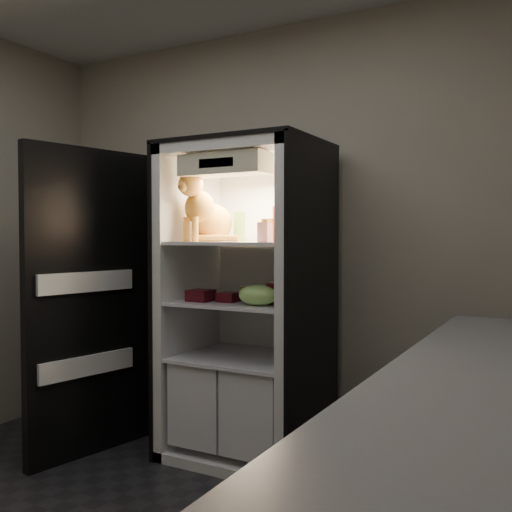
{
  "coord_description": "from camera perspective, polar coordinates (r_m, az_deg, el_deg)",
  "views": [
    {
      "loc": [
        1.68,
        -1.59,
        1.32
      ],
      "look_at": [
        0.08,
        1.32,
        1.21
      ],
      "focal_mm": 40.0,
      "sensor_mm": 36.0,
      "label": 1
    }
  ],
  "objects": [
    {
      "name": "room_shell",
      "position": [
        2.33,
        -17.89,
        9.24
      ],
      "size": [
        3.6,
        3.6,
        3.6
      ],
      "color": "white",
      "rests_on": "floor"
    },
    {
      "name": "refrigerator",
      "position": [
        3.46,
        -0.73,
        -6.82
      ],
      "size": [
        0.9,
        0.72,
        1.88
      ],
      "color": "white",
      "rests_on": "floor"
    },
    {
      "name": "fridge_door",
      "position": [
        3.6,
        -16.17,
        -4.58
      ],
      "size": [
        0.23,
        0.86,
        1.85
      ],
      "rotation": [
        0.0,
        0.0,
        -0.2
      ],
      "color": "black",
      "rests_on": "floor"
    },
    {
      "name": "tabby_cat",
      "position": [
        3.43,
        -5.04,
        4.23
      ],
      "size": [
        0.37,
        0.43,
        0.44
      ],
      "rotation": [
        0.0,
        0.0,
        -0.18
      ],
      "color": "#BC6718",
      "rests_on": "refrigerator"
    },
    {
      "name": "parmesan_shaker",
      "position": [
        3.46,
        -1.65,
        2.98
      ],
      "size": [
        0.07,
        0.07,
        0.18
      ],
      "color": "green",
      "rests_on": "refrigerator"
    },
    {
      "name": "mayo_tub",
      "position": [
        3.44,
        1.33,
        2.61
      ],
      "size": [
        0.1,
        0.1,
        0.14
      ],
      "color": "white",
      "rests_on": "refrigerator"
    },
    {
      "name": "salsa_jar",
      "position": [
        3.27,
        1.12,
        2.57
      ],
      "size": [
        0.07,
        0.07,
        0.13
      ],
      "color": "maroon",
      "rests_on": "refrigerator"
    },
    {
      "name": "pepper_jar",
      "position": [
        3.34,
        2.8,
        3.39
      ],
      "size": [
        0.13,
        0.13,
        0.23
      ],
      "color": "#A02215",
      "rests_on": "refrigerator"
    },
    {
      "name": "cream_carton",
      "position": [
        3.11,
        0.89,
        2.4
      ],
      "size": [
        0.06,
        0.06,
        0.11
      ],
      "primitive_type": "cube",
      "color": "white",
      "rests_on": "refrigerator"
    },
    {
      "name": "soda_can_a",
      "position": [
        3.36,
        2.37,
        -3.4
      ],
      "size": [
        0.07,
        0.07,
        0.13
      ],
      "color": "black",
      "rests_on": "refrigerator"
    },
    {
      "name": "soda_can_b",
      "position": [
        3.31,
        3.13,
        -3.56
      ],
      "size": [
        0.07,
        0.07,
        0.12
      ],
      "color": "black",
      "rests_on": "refrigerator"
    },
    {
      "name": "soda_can_c",
      "position": [
        3.19,
        1.65,
        -3.74
      ],
      "size": [
        0.07,
        0.07,
        0.13
      ],
      "color": "black",
      "rests_on": "refrigerator"
    },
    {
      "name": "condiment_jar",
      "position": [
        3.38,
        -1.05,
        -3.67
      ],
      "size": [
        0.07,
        0.07,
        0.09
      ],
      "color": "brown",
      "rests_on": "refrigerator"
    },
    {
      "name": "grape_bag",
      "position": [
        3.14,
        0.18,
        -3.93
      ],
      "size": [
        0.23,
        0.17,
        0.11
      ],
      "primitive_type": "ellipsoid",
      "color": "#8DC75D",
      "rests_on": "refrigerator"
    },
    {
      "name": "berry_box_left",
      "position": [
        3.36,
        -5.55,
        -3.95
      ],
      "size": [
        0.13,
        0.13,
        0.07
      ],
      "primitive_type": "cube",
      "color": "#480C11",
      "rests_on": "refrigerator"
    },
    {
      "name": "berry_box_right",
      "position": [
        3.32,
        -2.78,
        -4.13
      ],
      "size": [
        0.11,
        0.11,
        0.05
      ],
      "primitive_type": "cube",
      "color": "#480C11",
      "rests_on": "refrigerator"
    }
  ]
}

